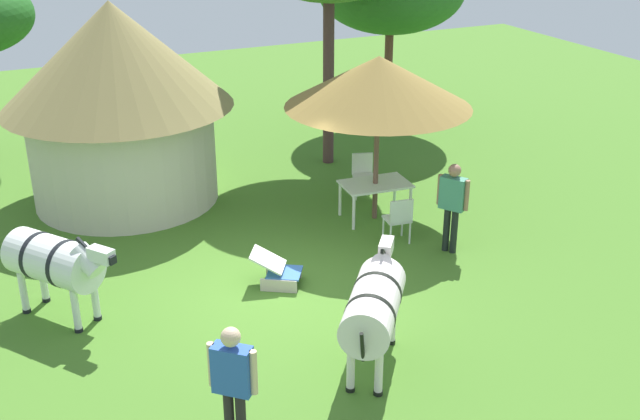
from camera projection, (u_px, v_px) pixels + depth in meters
The scene contains 11 objects.
ground_plane at pixel (285, 291), 12.74m from camera, with size 36.00×36.00×0.00m, color #447325.
thatched_hut at pixel (118, 94), 15.40m from camera, with size 4.57×4.57×4.07m.
shade_umbrella at pixel (379, 82), 14.30m from camera, with size 3.51×3.51×3.23m.
patio_dining_table at pixel (375, 187), 15.14m from camera, with size 1.38×0.94×0.74m.
patio_chair_east_end at pixel (363, 172), 16.27m from camera, with size 0.54×0.53×0.90m.
patio_chair_near_lawn at pixel (399, 217), 14.15m from camera, with size 0.49×0.47×0.90m.
guest_beside_umbrella at pixel (453, 200), 13.66m from camera, with size 0.42×0.52×1.67m.
standing_watcher at pixel (233, 379), 8.85m from camera, with size 0.48×0.47×1.70m.
striped_lounge_chair at pixel (278, 270), 12.85m from camera, with size 0.97×0.88×0.59m.
zebra_nearest_camera at pixel (56, 261), 11.62m from camera, with size 1.50×1.86×1.49m.
zebra_by_umbrella at pixel (374, 304), 10.48m from camera, with size 1.63×1.95×1.49m.
Camera 1 is at (-4.15, -10.34, 6.35)m, focal length 43.62 mm.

